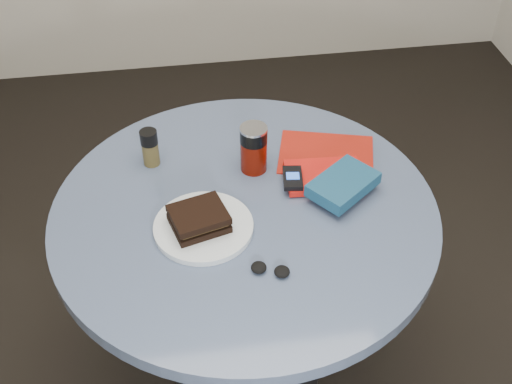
{
  "coord_description": "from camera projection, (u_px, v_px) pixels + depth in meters",
  "views": [
    {
      "loc": [
        -0.15,
        -1.19,
        1.89
      ],
      "look_at": [
        0.03,
        0.0,
        0.8
      ],
      "focal_mm": 45.0,
      "sensor_mm": 36.0,
      "label": 1
    }
  ],
  "objects": [
    {
      "name": "headphones",
      "position": [
        270.0,
        270.0,
        1.48
      ],
      "size": [
        0.1,
        0.07,
        0.02
      ],
      "color": "black",
      "rests_on": "table"
    },
    {
      "name": "mp3_player",
      "position": [
        293.0,
        178.0,
        1.7
      ],
      "size": [
        0.06,
        0.09,
        0.02
      ],
      "color": "black",
      "rests_on": "red_book"
    },
    {
      "name": "sandwich",
      "position": [
        199.0,
        219.0,
        1.57
      ],
      "size": [
        0.16,
        0.14,
        0.05
      ],
      "color": "black",
      "rests_on": "plate"
    },
    {
      "name": "soda_can",
      "position": [
        254.0,
        148.0,
        1.72
      ],
      "size": [
        0.08,
        0.08,
        0.14
      ],
      "color": "#5D0F04",
      "rests_on": "table"
    },
    {
      "name": "magazine",
      "position": [
        326.0,
        155.0,
        1.81
      ],
      "size": [
        0.31,
        0.26,
        0.0
      ],
      "primitive_type": "cube",
      "rotation": [
        0.0,
        0.0,
        -0.27
      ],
      "color": "maroon",
      "rests_on": "table"
    },
    {
      "name": "novel",
      "position": [
        343.0,
        184.0,
        1.66
      ],
      "size": [
        0.21,
        0.2,
        0.03
      ],
      "primitive_type": "cube",
      "rotation": [
        0.0,
        0.0,
        0.66
      ],
      "color": "navy",
      "rests_on": "red_book"
    },
    {
      "name": "table",
      "position": [
        245.0,
        251.0,
        1.76
      ],
      "size": [
        1.0,
        1.0,
        0.75
      ],
      "color": "black",
      "rests_on": "ground"
    },
    {
      "name": "plate",
      "position": [
        203.0,
        227.0,
        1.59
      ],
      "size": [
        0.3,
        0.3,
        0.02
      ],
      "primitive_type": "cylinder",
      "rotation": [
        0.0,
        0.0,
        -0.24
      ],
      "color": "silver",
      "rests_on": "table"
    },
    {
      "name": "red_book",
      "position": [
        324.0,
        176.0,
        1.73
      ],
      "size": [
        0.21,
        0.15,
        0.02
      ],
      "primitive_type": "cube",
      "rotation": [
        0.0,
        0.0,
        -0.06
      ],
      "color": "#B2130E",
      "rests_on": "magazine"
    },
    {
      "name": "pepper_grinder",
      "position": [
        150.0,
        147.0,
        1.75
      ],
      "size": [
        0.06,
        0.06,
        0.11
      ],
      "color": "#493F1F",
      "rests_on": "table"
    },
    {
      "name": "ground",
      "position": [
        247.0,
        369.0,
        2.15
      ],
      "size": [
        4.0,
        4.0,
        0.0
      ],
      "primitive_type": "plane",
      "color": "black",
      "rests_on": "ground"
    }
  ]
}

